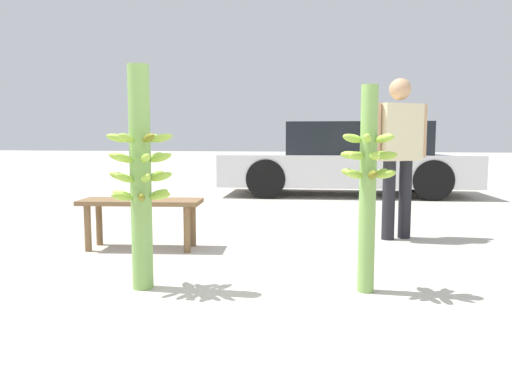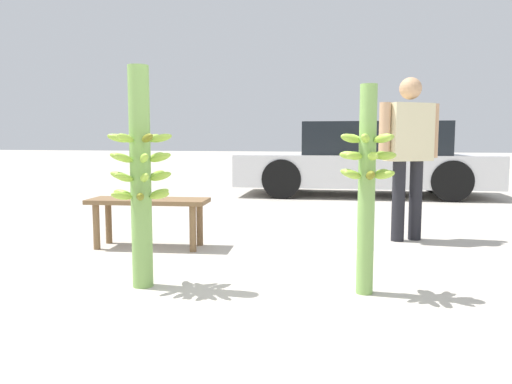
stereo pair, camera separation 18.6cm
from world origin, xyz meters
TOP-DOWN VIEW (x-y plane):
  - ground_plane at (0.00, 0.00)m, footprint 80.00×80.00m
  - banana_stalk_left at (-0.76, 0.30)m, footprint 0.44×0.43m
  - banana_stalk_center at (0.70, 0.51)m, footprint 0.37×0.37m
  - vendor_person at (1.04, 2.38)m, footprint 0.61×0.46m
  - market_bench at (-1.29, 1.45)m, footprint 1.13×0.53m
  - parked_car at (0.49, 6.46)m, footprint 4.57×2.07m

SIDE VIEW (x-z plane):
  - ground_plane at x=0.00m, z-range 0.00..0.00m
  - market_bench at x=-1.29m, z-range 0.15..0.60m
  - parked_car at x=0.49m, z-range -0.02..1.29m
  - banana_stalk_center at x=0.70m, z-range 0.06..1.40m
  - banana_stalk_left at x=-0.76m, z-range 0.02..1.49m
  - vendor_person at x=1.04m, z-range 0.14..1.74m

